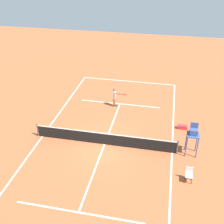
{
  "coord_description": "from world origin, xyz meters",
  "views": [
    {
      "loc": [
        -3.87,
        15.9,
        12.35
      ],
      "look_at": [
        0.13,
        -3.26,
        0.8
      ],
      "focal_mm": 45.4,
      "sensor_mm": 36.0,
      "label": 1
    }
  ],
  "objects": [
    {
      "name": "tennis_net",
      "position": [
        0.0,
        0.0,
        0.5
      ],
      "size": [
        10.27,
        0.1,
        1.07
      ],
      "color": "#4C4C51",
      "rests_on": "ground"
    },
    {
      "name": "tennis_ball",
      "position": [
        1.56,
        -4.75,
        0.03
      ],
      "size": [
        0.07,
        0.07,
        0.07
      ],
      "primitive_type": "sphere",
      "color": "#CCE033",
      "rests_on": "ground"
    },
    {
      "name": "equipment_bag",
      "position": [
        -5.47,
        -3.2,
        0.15
      ],
      "size": [
        0.76,
        0.32,
        0.3
      ],
      "primitive_type": "cube",
      "color": "red",
      "rests_on": "ground"
    },
    {
      "name": "courtside_chair_near",
      "position": [
        -5.79,
        2.52,
        0.53
      ],
      "size": [
        0.44,
        0.46,
        0.95
      ],
      "color": "#262626",
      "rests_on": "ground"
    },
    {
      "name": "player_serving",
      "position": [
        0.38,
        -5.64,
        1.03
      ],
      "size": [
        1.27,
        0.61,
        1.73
      ],
      "rotation": [
        0.0,
        0.0,
        1.52
      ],
      "color": "brown",
      "rests_on": "ground"
    },
    {
      "name": "ground_plane",
      "position": [
        0.0,
        0.0,
        0.0
      ],
      "size": [
        60.0,
        60.0,
        0.0
      ],
      "primitive_type": "plane",
      "color": "#AD5933"
    },
    {
      "name": "court_lines",
      "position": [
        0.0,
        0.0,
        0.0
      ],
      "size": [
        9.67,
        22.5,
        0.01
      ],
      "color": "white",
      "rests_on": "ground"
    },
    {
      "name": "umpire_chair",
      "position": [
        -5.99,
        -0.18,
        1.61
      ],
      "size": [
        0.8,
        0.8,
        2.41
      ],
      "color": "#38518C",
      "rests_on": "ground"
    }
  ]
}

